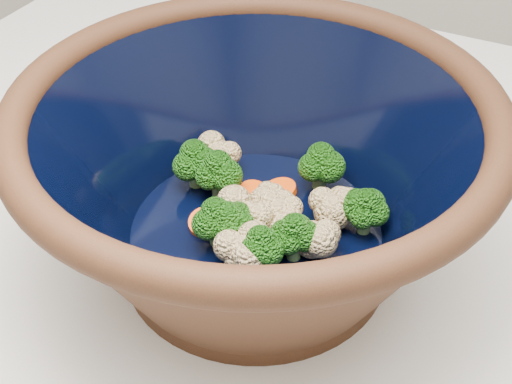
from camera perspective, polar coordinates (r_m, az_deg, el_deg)
The scene contains 2 objects.
mixing_bowl at distance 0.58m, azimuth -0.00°, elevation 1.27°, with size 0.42×0.42×0.17m.
vegetable_pile at distance 0.61m, azimuth 0.40°, elevation -1.02°, with size 0.20×0.16×0.05m.
Camera 1 is at (0.15, -0.32, 1.36)m, focal length 50.00 mm.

